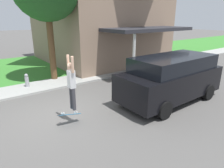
{
  "coord_description": "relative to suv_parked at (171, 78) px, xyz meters",
  "views": [
    {
      "loc": [
        6.87,
        -2.53,
        3.57
      ],
      "look_at": [
        1.07,
        1.84,
        1.15
      ],
      "focal_mm": 32.0,
      "sensor_mm": 36.0,
      "label": 1
    }
  ],
  "objects": [
    {
      "name": "skateboarder",
      "position": [
        -0.83,
        -4.34,
        0.41
      ],
      "size": [
        0.41,
        0.22,
        1.9
      ],
      "color": "#38383D",
      "rests_on": "ground_plane"
    },
    {
      "name": "fire_hydrant",
      "position": [
        -5.57,
        -4.66,
        -0.64
      ],
      "size": [
        0.2,
        0.2,
        0.7
      ],
      "color": "#99999E",
      "rests_on": "sidewalk"
    },
    {
      "name": "suv_parked",
      "position": [
        0.0,
        0.0,
        0.0
      ],
      "size": [
        2.16,
        4.97,
        2.02
      ],
      "color": "black",
      "rests_on": "ground_plane"
    },
    {
      "name": "lawn",
      "position": [
        -9.75,
        1.43,
        -1.04
      ],
      "size": [
        10.0,
        80.0,
        0.08
      ],
      "color": "#387F2D",
      "rests_on": "ground_plane"
    },
    {
      "name": "sidewalk",
      "position": [
        -5.35,
        1.43,
        -1.03
      ],
      "size": [
        1.8,
        80.0,
        0.1
      ],
      "color": "#9E9E99",
      "rests_on": "ground_plane"
    },
    {
      "name": "house",
      "position": [
        -9.71,
        2.57,
        3.83
      ],
      "size": [
        12.05,
        9.27,
        9.31
      ],
      "color": "#89705B",
      "rests_on": "lawn"
    },
    {
      "name": "skateboard",
      "position": [
        -0.78,
        -4.52,
        -0.71
      ],
      "size": [
        0.29,
        0.75,
        0.29
      ],
      "color": "#236B99",
      "rests_on": "ground_plane"
    },
    {
      "name": "ground_plane",
      "position": [
        -1.75,
        -4.57,
        -1.08
      ],
      "size": [
        120.0,
        120.0,
        0.0
      ],
      "primitive_type": "plane",
      "color": "#54514F"
    }
  ]
}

